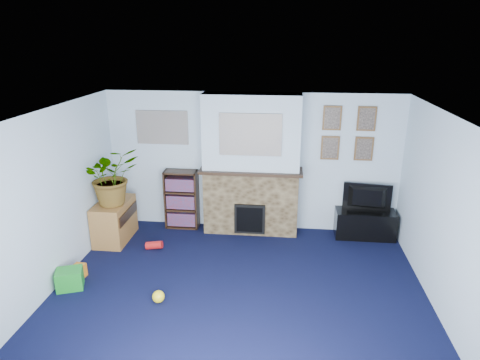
# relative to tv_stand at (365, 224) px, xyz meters

# --- Properties ---
(floor) EXTENTS (5.00, 4.50, 0.01)m
(floor) POSITION_rel_tv_stand_xyz_m (-1.95, -2.03, -0.23)
(floor) COLOR black
(floor) RESTS_ON ground
(ceiling) EXTENTS (5.00, 4.50, 0.01)m
(ceiling) POSITION_rel_tv_stand_xyz_m (-1.95, -2.03, 2.17)
(ceiling) COLOR white
(ceiling) RESTS_ON wall_back
(wall_back) EXTENTS (5.00, 0.04, 2.40)m
(wall_back) POSITION_rel_tv_stand_xyz_m (-1.95, 0.22, 0.97)
(wall_back) COLOR silver
(wall_back) RESTS_ON ground
(wall_front) EXTENTS (5.00, 0.04, 2.40)m
(wall_front) POSITION_rel_tv_stand_xyz_m (-1.95, -4.28, 0.97)
(wall_front) COLOR silver
(wall_front) RESTS_ON ground
(wall_left) EXTENTS (0.04, 4.50, 2.40)m
(wall_left) POSITION_rel_tv_stand_xyz_m (-4.45, -2.03, 0.97)
(wall_left) COLOR silver
(wall_left) RESTS_ON ground
(wall_right) EXTENTS (0.04, 4.50, 2.40)m
(wall_right) POSITION_rel_tv_stand_xyz_m (0.55, -2.03, 0.97)
(wall_right) COLOR silver
(wall_right) RESTS_ON ground
(chimney_breast) EXTENTS (1.72, 0.50, 2.40)m
(chimney_breast) POSITION_rel_tv_stand_xyz_m (-1.95, 0.02, 0.96)
(chimney_breast) COLOR brown
(chimney_breast) RESTS_ON ground
(collage_main) EXTENTS (1.00, 0.03, 0.68)m
(collage_main) POSITION_rel_tv_stand_xyz_m (-1.95, -0.19, 1.55)
(collage_main) COLOR gray
(collage_main) RESTS_ON chimney_breast
(collage_left) EXTENTS (0.90, 0.03, 0.58)m
(collage_left) POSITION_rel_tv_stand_xyz_m (-3.50, 0.21, 1.55)
(collage_left) COLOR gray
(collage_left) RESTS_ON wall_back
(portrait_tl) EXTENTS (0.30, 0.03, 0.40)m
(portrait_tl) POSITION_rel_tv_stand_xyz_m (-0.65, 0.20, 1.77)
(portrait_tl) COLOR brown
(portrait_tl) RESTS_ON wall_back
(portrait_tr) EXTENTS (0.30, 0.03, 0.40)m
(portrait_tr) POSITION_rel_tv_stand_xyz_m (-0.10, 0.20, 1.77)
(portrait_tr) COLOR brown
(portrait_tr) RESTS_ON wall_back
(portrait_bl) EXTENTS (0.30, 0.03, 0.40)m
(portrait_bl) POSITION_rel_tv_stand_xyz_m (-0.65, 0.20, 1.27)
(portrait_bl) COLOR brown
(portrait_bl) RESTS_ON wall_back
(portrait_br) EXTENTS (0.30, 0.03, 0.40)m
(portrait_br) POSITION_rel_tv_stand_xyz_m (-0.10, 0.20, 1.27)
(portrait_br) COLOR brown
(portrait_br) RESTS_ON wall_back
(tv_stand) EXTENTS (0.99, 0.42, 0.47)m
(tv_stand) POSITION_rel_tv_stand_xyz_m (0.00, 0.00, 0.00)
(tv_stand) COLOR black
(tv_stand) RESTS_ON ground
(television) EXTENTS (0.80, 0.21, 0.46)m
(television) POSITION_rel_tv_stand_xyz_m (-0.00, 0.02, 0.47)
(television) COLOR black
(television) RESTS_ON tv_stand
(bookshelf) EXTENTS (0.58, 0.28, 1.05)m
(bookshelf) POSITION_rel_tv_stand_xyz_m (-3.18, 0.08, 0.28)
(bookshelf) COLOR black
(bookshelf) RESTS_ON ground
(sideboard) EXTENTS (0.48, 0.87, 0.67)m
(sideboard) POSITION_rel_tv_stand_xyz_m (-4.19, -0.55, 0.12)
(sideboard) COLOR #996631
(sideboard) RESTS_ON ground
(potted_plant) EXTENTS (1.12, 1.11, 0.94)m
(potted_plant) POSITION_rel_tv_stand_xyz_m (-4.14, -0.60, 0.92)
(potted_plant) COLOR #26661E
(potted_plant) RESTS_ON sideboard
(mantel_clock) EXTENTS (0.11, 0.06, 0.15)m
(mantel_clock) POSITION_rel_tv_stand_xyz_m (-2.03, -0.03, 1.00)
(mantel_clock) COLOR gold
(mantel_clock) RESTS_ON chimney_breast
(mantel_candle) EXTENTS (0.05, 0.05, 0.16)m
(mantel_candle) POSITION_rel_tv_stand_xyz_m (-1.59, -0.03, 1.01)
(mantel_candle) COLOR #B2BFC6
(mantel_candle) RESTS_ON chimney_breast
(mantel_teddy) EXTENTS (0.14, 0.14, 0.14)m
(mantel_teddy) POSITION_rel_tv_stand_xyz_m (-2.57, -0.03, 0.99)
(mantel_teddy) COLOR slate
(mantel_teddy) RESTS_ON chimney_breast
(mantel_can) EXTENTS (0.06, 0.06, 0.13)m
(mantel_can) POSITION_rel_tv_stand_xyz_m (-1.30, -0.03, 0.99)
(mantel_can) COLOR orange
(mantel_can) RESTS_ON chimney_breast
(green_crate) EXTENTS (0.41, 0.38, 0.27)m
(green_crate) POSITION_rel_tv_stand_xyz_m (-4.25, -2.04, -0.08)
(green_crate) COLOR #198C26
(green_crate) RESTS_ON ground
(toy_ball) EXTENTS (0.16, 0.16, 0.16)m
(toy_ball) POSITION_rel_tv_stand_xyz_m (-2.96, -2.23, -0.14)
(toy_ball) COLOR yellow
(toy_ball) RESTS_ON ground
(toy_block) EXTENTS (0.18, 0.18, 0.20)m
(toy_block) POSITION_rel_tv_stand_xyz_m (-4.25, -1.76, -0.12)
(toy_block) COLOR orange
(toy_block) RESTS_ON ground
(toy_tube) EXTENTS (0.28, 0.12, 0.16)m
(toy_tube) POSITION_rel_tv_stand_xyz_m (-3.44, -0.83, -0.15)
(toy_tube) COLOR red
(toy_tube) RESTS_ON ground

